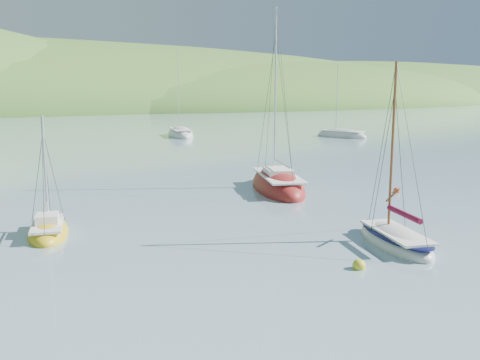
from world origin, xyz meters
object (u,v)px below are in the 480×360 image
sloop_red (278,186)px  distant_sloop_d (341,136)px  distant_sloop_b (180,135)px  sailboat_yellow (48,231)px  daysailer_white (395,240)px

sloop_red → distant_sloop_d: (28.28, 27.85, -0.05)m
distant_sloop_b → sloop_red: bearing=-90.3°
distant_sloop_b → sailboat_yellow: bearing=-106.2°
daysailer_white → sailboat_yellow: bearing=162.8°
sailboat_yellow → sloop_red: bearing=27.9°
daysailer_white → distant_sloop_b: size_ratio=0.64×
daysailer_white → distant_sloop_d: (30.63, 40.74, -0.02)m
sloop_red → distant_sloop_b: 40.66m
distant_sloop_d → sailboat_yellow: bearing=-162.6°
daysailer_white → sloop_red: 13.11m
sloop_red → distant_sloop_b: size_ratio=0.99×
sloop_red → distant_sloop_d: bearing=64.7°
sloop_red → sailboat_yellow: size_ratio=2.16×
sailboat_yellow → distant_sloop_b: size_ratio=0.46×
sailboat_yellow → distant_sloop_d: size_ratio=0.55×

